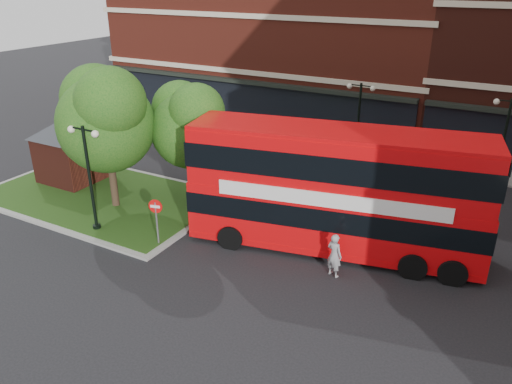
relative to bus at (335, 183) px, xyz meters
The scene contains 15 objects.
ground 6.74m from the bus, 138.34° to the right, with size 120.00×120.00×0.00m, color black.
pavement_far 13.61m from the bus, 109.77° to the left, with size 44.00×3.00×0.12m, color slate.
terrace_far_left 23.91m from the bus, 121.99° to the left, with size 26.00×12.00×14.00m, color maroon.
traffic_island 12.88m from the bus, behind, with size 12.60×7.60×0.15m.
kiosk 15.51m from the bus, behind, with size 6.51×6.51×3.60m.
tree_island_west 11.32m from the bus, behind, with size 5.40×4.71×7.21m.
tree_island_east 8.23m from the bus, behind, with size 4.46×3.90×6.29m.
lamp_island 10.69m from the bus, 159.19° to the right, with size 1.72×0.36×5.00m.
lamp_far_left 10.80m from the bus, 103.36° to the left, with size 1.72×0.36×5.00m.
lamp_far_right 11.86m from the bus, 62.33° to the left, with size 1.72×0.36×5.00m.
bus is the anchor object (origin of this frame).
woman 3.04m from the bus, 66.72° to the right, with size 0.66×0.44×1.82m, color gray.
car_silver 11.94m from the bus, 116.17° to the left, with size 1.58×3.94×1.34m, color silver.
car_white 12.24m from the bus, 88.23° to the left, with size 1.35×3.88×1.28m, color silver.
no_entry_sign 7.63m from the bus, 152.06° to the right, with size 0.60×0.20×2.21m.
Camera 1 is at (10.78, -14.02, 10.94)m, focal length 35.00 mm.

